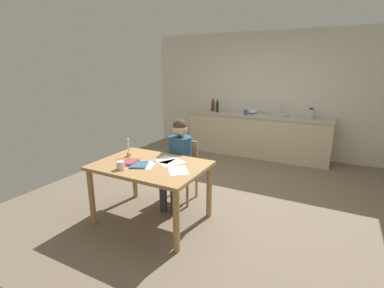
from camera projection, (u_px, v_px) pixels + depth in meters
The scene contains 23 objects.
ground_plane at pixel (216, 196), 4.28m from camera, with size 5.20×5.20×0.04m, color #7A6B56.
wall_back at pixel (264, 94), 6.15m from camera, with size 5.20×0.12×2.60m, color silver.
kitchen_counter at pixel (257, 135), 6.07m from camera, with size 2.98×0.64×0.90m.
dining_table at pixel (151, 172), 3.42m from camera, with size 1.32×0.94×0.75m.
chair_at_table at pixel (183, 168), 4.05m from camera, with size 0.44×0.44×0.85m.
person_seated at pixel (178, 157), 3.87m from camera, with size 0.35×0.61×1.19m.
coffee_mug at pixel (121, 165), 3.21m from camera, with size 0.12×0.09×0.09m.
candlestick at pixel (129, 151), 3.67m from camera, with size 0.06×0.06×0.24m.
book_magazine at pixel (139, 165), 3.34m from camera, with size 0.19×0.24×0.02m, color #38627D.
book_cookery at pixel (129, 162), 3.42m from camera, with size 0.18×0.21×0.03m, color #9E474D.
paper_letter at pixel (145, 165), 3.36m from camera, with size 0.21×0.30×0.00m, color white.
paper_bill at pixel (172, 163), 3.44m from camera, with size 0.21×0.30×0.00m, color white.
paper_envelope at pixel (178, 170), 3.18m from camera, with size 0.21×0.30×0.00m, color white.
paper_receipt at pixel (166, 159), 3.56m from camera, with size 0.21×0.30×0.00m, color white.
sink_unit at pixel (280, 115), 5.75m from camera, with size 0.36×0.36×0.24m.
bottle_oil at pixel (213, 106), 6.34m from camera, with size 0.08×0.08×0.28m.
bottle_vinegar at pixel (217, 107), 6.25m from camera, with size 0.06×0.06×0.27m.
mixing_bowl at pixel (252, 112), 6.03m from camera, with size 0.20×0.20×0.09m, color white.
stovetop_kettle at pixel (311, 113), 5.46m from camera, with size 0.18×0.18×0.22m.
wine_glass_near_sink at pixel (263, 109), 6.02m from camera, with size 0.07×0.07×0.15m.
wine_glass_by_kettle at pixel (258, 108), 6.07m from camera, with size 0.07×0.07×0.15m.
wine_glass_back_left at pixel (255, 108), 6.10m from camera, with size 0.07×0.07×0.15m.
teacup_on_counter at pixel (246, 112), 5.91m from camera, with size 0.12×0.08×0.10m.
Camera 1 is at (1.50, -3.64, 1.89)m, focal length 26.30 mm.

